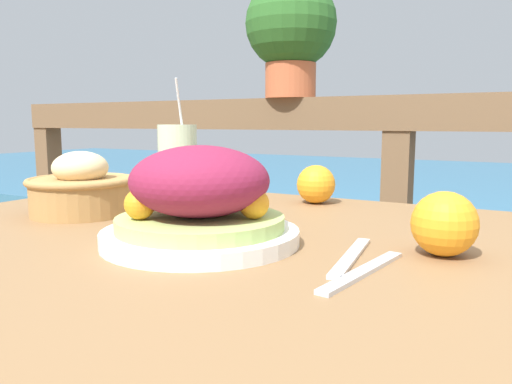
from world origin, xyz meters
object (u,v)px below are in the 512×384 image
(drink_glass, at_px, (178,162))
(potted_plant, at_px, (291,30))
(salad_plate, at_px, (200,202))
(bread_basket, at_px, (81,189))

(drink_glass, relative_size, potted_plant, 0.75)
(potted_plant, bearing_deg, drink_glass, -94.25)
(salad_plate, distance_m, drink_glass, 0.41)
(bread_basket, bearing_deg, potted_plant, 84.30)
(bread_basket, distance_m, potted_plant, 0.80)
(bread_basket, bearing_deg, drink_glass, 81.32)
(salad_plate, relative_size, drink_glass, 1.06)
(bread_basket, bearing_deg, salad_plate, -13.42)
(salad_plate, bearing_deg, potted_plant, 107.12)
(potted_plant, bearing_deg, salad_plate, -72.88)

